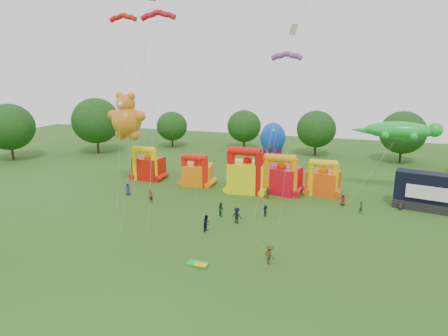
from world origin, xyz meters
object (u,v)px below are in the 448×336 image
(stage_trailer, at_px, (426,192))
(gecko_kite, at_px, (378,162))
(spectator_4, at_px, (268,193))
(bouncy_castle_0, at_px, (148,166))
(bouncy_castle_2, at_px, (247,175))
(teddy_bear_kite, at_px, (128,138))
(octopus_kite, at_px, (265,159))
(spectator_0, at_px, (128,189))

(stage_trailer, distance_m, gecko_kite, 7.40)
(spectator_4, bearing_deg, bouncy_castle_0, -42.07)
(bouncy_castle_2, xyz_separation_m, teddy_bear_kite, (-18.18, -3.02, 5.08))
(bouncy_castle_0, height_order, gecko_kite, gecko_kite)
(octopus_kite, bearing_deg, bouncy_castle_0, -176.95)
(octopus_kite, bearing_deg, stage_trailer, -6.99)
(bouncy_castle_0, distance_m, stage_trailer, 42.19)
(bouncy_castle_2, relative_size, gecko_kite, 0.57)
(bouncy_castle_2, distance_m, octopus_kite, 4.09)
(stage_trailer, relative_size, octopus_kite, 0.79)
(gecko_kite, bearing_deg, stage_trailer, -27.64)
(gecko_kite, height_order, spectator_0, gecko_kite)
(octopus_kite, bearing_deg, spectator_0, -151.81)
(stage_trailer, xyz_separation_m, octopus_kite, (-22.34, 2.74, 2.32))
(teddy_bear_kite, xyz_separation_m, spectator_0, (1.91, -4.01, -6.87))
(spectator_0, bearing_deg, stage_trailer, -11.65)
(gecko_kite, bearing_deg, bouncy_castle_0, -177.65)
(stage_trailer, height_order, spectator_4, stage_trailer)
(bouncy_castle_0, xyz_separation_m, gecko_kite, (36.12, 1.48, 3.03))
(bouncy_castle_0, xyz_separation_m, bouncy_castle_2, (17.68, -1.78, 0.47))
(octopus_kite, distance_m, spectator_4, 6.51)
(bouncy_castle_2, relative_size, octopus_kite, 0.70)
(bouncy_castle_2, bearing_deg, gecko_kite, 10.03)
(bouncy_castle_2, relative_size, spectator_4, 4.19)
(gecko_kite, bearing_deg, bouncy_castle_2, -169.97)
(bouncy_castle_2, xyz_separation_m, stage_trailer, (24.48, 0.10, -0.29))
(gecko_kite, bearing_deg, spectator_0, -163.48)
(bouncy_castle_0, bearing_deg, bouncy_castle_2, -5.74)
(stage_trailer, bearing_deg, bouncy_castle_2, -179.78)
(stage_trailer, relative_size, teddy_bear_kite, 0.55)
(stage_trailer, relative_size, gecko_kite, 0.65)
(gecko_kite, relative_size, octopus_kite, 1.22)
(gecko_kite, height_order, spectator_4, gecko_kite)
(bouncy_castle_0, distance_m, octopus_kite, 20.01)
(bouncy_castle_2, distance_m, stage_trailer, 24.48)
(bouncy_castle_0, xyz_separation_m, stage_trailer, (42.16, -1.68, 0.18))
(spectator_0, bearing_deg, octopus_kite, 6.63)
(bouncy_castle_0, xyz_separation_m, octopus_kite, (19.82, 1.06, 2.50))
(teddy_bear_kite, xyz_separation_m, spectator_4, (21.89, 0.86, -6.92))
(bouncy_castle_2, height_order, spectator_0, bouncy_castle_2)
(bouncy_castle_0, relative_size, stage_trailer, 0.71)
(gecko_kite, xyz_separation_m, octopus_kite, (-16.29, -0.43, -0.53))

